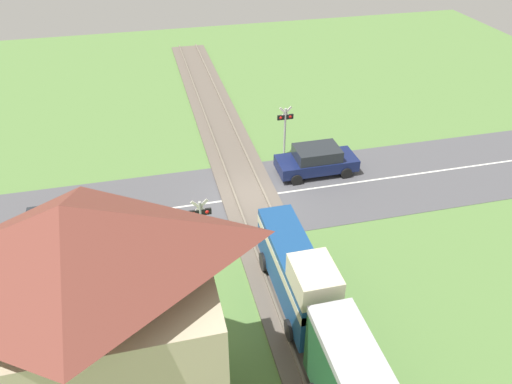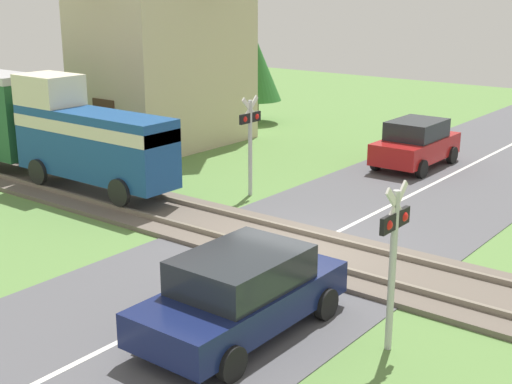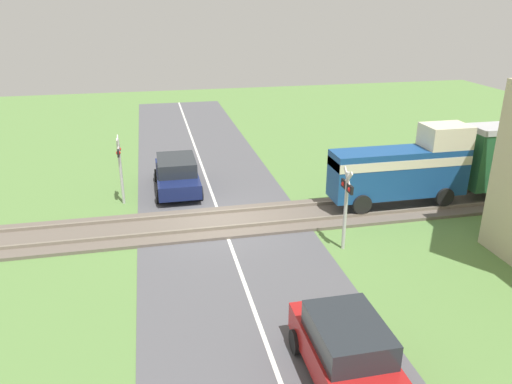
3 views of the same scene
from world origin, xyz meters
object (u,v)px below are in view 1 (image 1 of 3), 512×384
object	(u,v)px
crossing_signal_east_approach	(201,221)
train	(331,345)
station_building	(95,339)
car_far_side	(54,229)
crossing_signal_west_approach	(285,124)
car_near_crossing	(316,160)

from	to	relation	value
crossing_signal_east_approach	train	bearing A→B (deg)	112.36
crossing_signal_east_approach	station_building	bearing A→B (deg)	62.59
car_far_side	train	bearing A→B (deg)	133.68
train	car_far_side	world-z (taller)	train
car_far_side	crossing_signal_east_approach	size ratio (longest dim) A/B	1.27
crossing_signal_west_approach	car_far_side	bearing A→B (deg)	23.77
station_building	car_far_side	bearing A→B (deg)	-75.32
train	car_near_crossing	size ratio (longest dim) A/B	2.98
train	car_near_crossing	xyz separation A→B (m)	(-3.96, -12.24, -1.07)
car_near_crossing	crossing_signal_east_approach	bearing A→B (deg)	37.26
car_near_crossing	car_far_side	bearing A→B (deg)	12.58
train	crossing_signal_east_approach	size ratio (longest dim) A/B	4.29
station_building	train	bearing A→B (deg)	179.44
train	crossing_signal_east_approach	distance (m)	7.60
car_near_crossing	crossing_signal_west_approach	bearing A→B (deg)	-65.40
crossing_signal_west_approach	station_building	bearing A→B (deg)	57.07
train	crossing_signal_west_approach	bearing A→B (deg)	-101.22
train	crossing_signal_east_approach	bearing A→B (deg)	-67.64
train	station_building	size ratio (longest dim) A/B	1.54
crossing_signal_west_approach	station_building	distance (m)	17.41
car_near_crossing	car_far_side	xyz separation A→B (m)	(12.90, 2.88, 0.04)
car_near_crossing	car_far_side	size ratio (longest dim) A/B	1.14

